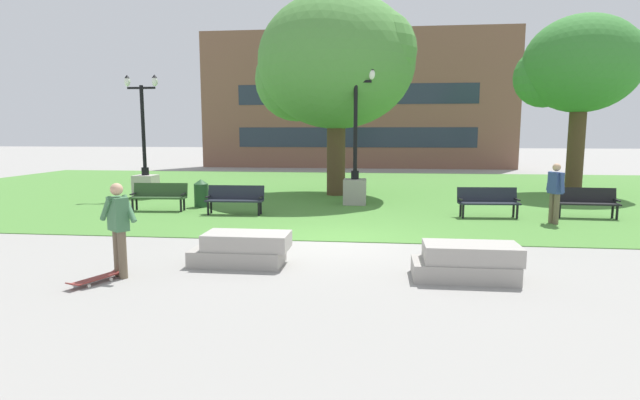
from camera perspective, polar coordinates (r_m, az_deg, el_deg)
ground_plane at (r=11.93m, az=1.48°, el=-4.82°), size 140.00×140.00×0.00m
grass_lawn at (r=21.77m, az=3.81°, el=0.96°), size 40.00×20.00×0.02m
concrete_block_center at (r=10.00m, az=-8.90°, el=-5.58°), size 1.93×0.90×0.64m
concrete_block_left at (r=9.31m, az=16.45°, el=-6.83°), size 1.85×0.90×0.64m
person_skateboarder at (r=9.60m, az=-22.04°, el=-2.60°), size 0.81×0.44×1.71m
skateboard at (r=9.57m, az=-24.24°, el=-8.18°), size 0.58×1.02×0.14m
park_bench_near_left at (r=17.24m, az=-17.89°, el=0.55°), size 1.83×0.65×0.90m
park_bench_near_right at (r=15.98m, az=18.65°, el=-0.03°), size 1.83×0.66×0.90m
park_bench_far_left at (r=17.06m, az=28.08°, el=-0.07°), size 1.82×0.61×0.90m
park_bench_far_right at (r=15.93m, az=-9.67°, el=0.24°), size 1.82×0.59×0.90m
lamp_post_right at (r=17.87m, az=4.02°, el=2.65°), size 1.32×0.80×4.81m
lamp_post_left at (r=20.66m, az=-19.34°, el=2.90°), size 1.32×0.80×4.74m
tree_far_left at (r=23.74m, az=27.56°, el=13.39°), size 4.87×4.64×7.31m
tree_near_left at (r=20.63m, az=1.67°, el=15.29°), size 6.56×6.25×8.00m
trash_bin at (r=17.70m, az=-13.42°, el=0.78°), size 0.49×0.49×0.96m
person_bystander_near_lawn at (r=15.51m, az=25.30°, el=1.06°), size 0.35×0.77×1.71m
building_facade_distant at (r=36.19m, az=4.14°, el=11.36°), size 22.43×1.03×9.70m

